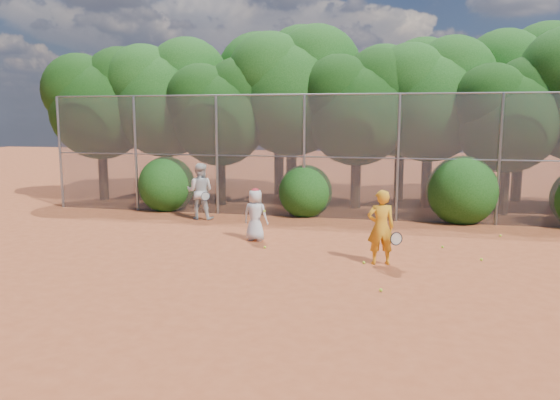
# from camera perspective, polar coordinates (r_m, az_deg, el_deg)

# --- Properties ---
(ground) EXTENTS (80.00, 80.00, 0.00)m
(ground) POSITION_cam_1_polar(r_m,az_deg,el_deg) (12.19, 1.97, -7.04)
(ground) COLOR #994322
(ground) RESTS_ON ground
(fence_back) EXTENTS (20.05, 0.09, 4.03)m
(fence_back) POSITION_cam_1_polar(r_m,az_deg,el_deg) (17.71, 5.34, 4.64)
(fence_back) COLOR gray
(fence_back) RESTS_ON ground
(tree_0) EXTENTS (4.38, 3.81, 6.00)m
(tree_0) POSITION_cam_1_polar(r_m,az_deg,el_deg) (22.77, -18.16, 9.90)
(tree_0) COLOR black
(tree_0) RESTS_ON ground
(tree_1) EXTENTS (4.64, 4.03, 6.35)m
(tree_1) POSITION_cam_1_polar(r_m,az_deg,el_deg) (22.06, -11.82, 10.80)
(tree_1) COLOR black
(tree_1) RESTS_ON ground
(tree_2) EXTENTS (3.99, 3.47, 5.47)m
(tree_2) POSITION_cam_1_polar(r_m,az_deg,el_deg) (20.46, -6.16, 9.47)
(tree_2) COLOR black
(tree_2) RESTS_ON ground
(tree_3) EXTENTS (4.89, 4.26, 6.70)m
(tree_3) POSITION_cam_1_polar(r_m,az_deg,el_deg) (20.80, 1.42, 11.75)
(tree_3) COLOR black
(tree_3) RESTS_ON ground
(tree_4) EXTENTS (4.19, 3.64, 5.73)m
(tree_4) POSITION_cam_1_polar(r_m,az_deg,el_deg) (19.82, 8.24, 9.96)
(tree_4) COLOR black
(tree_4) RESTS_ON ground
(tree_5) EXTENTS (4.51, 3.92, 6.17)m
(tree_5) POSITION_cam_1_polar(r_m,az_deg,el_deg) (20.58, 15.53, 10.50)
(tree_5) COLOR black
(tree_5) RESTS_ON ground
(tree_6) EXTENTS (3.86, 3.36, 5.29)m
(tree_6) POSITION_cam_1_polar(r_m,az_deg,el_deg) (19.83, 22.87, 8.53)
(tree_6) COLOR black
(tree_6) RESTS_ON ground
(tree_9) EXTENTS (4.83, 4.20, 6.62)m
(tree_9) POSITION_cam_1_polar(r_m,az_deg,el_deg) (24.57, -11.71, 10.98)
(tree_9) COLOR black
(tree_9) RESTS_ON ground
(tree_10) EXTENTS (5.15, 4.48, 7.06)m
(tree_10) POSITION_cam_1_polar(r_m,az_deg,el_deg) (23.17, 0.07, 12.02)
(tree_10) COLOR black
(tree_10) RESTS_ON ground
(tree_11) EXTENTS (4.64, 4.03, 6.35)m
(tree_11) POSITION_cam_1_polar(r_m,az_deg,el_deg) (22.17, 12.74, 10.76)
(tree_11) COLOR black
(tree_11) RESTS_ON ground
(tree_12) EXTENTS (5.02, 4.37, 6.88)m
(tree_12) POSITION_cam_1_polar(r_m,az_deg,el_deg) (23.20, 24.18, 10.98)
(tree_12) COLOR black
(tree_12) RESTS_ON ground
(bush_0) EXTENTS (2.00, 2.00, 2.00)m
(bush_0) POSITION_cam_1_polar(r_m,az_deg,el_deg) (19.75, -11.76, 1.85)
(bush_0) COLOR #144310
(bush_0) RESTS_ON ground
(bush_1) EXTENTS (1.80, 1.80, 1.80)m
(bush_1) POSITION_cam_1_polar(r_m,az_deg,el_deg) (18.26, 2.67, 1.16)
(bush_1) COLOR #144310
(bush_1) RESTS_ON ground
(bush_2) EXTENTS (2.20, 2.20, 2.20)m
(bush_2) POSITION_cam_1_polar(r_m,az_deg,el_deg) (18.04, 18.50, 1.26)
(bush_2) COLOR #144310
(bush_2) RESTS_ON ground
(player_yellow) EXTENTS (0.84, 0.56, 1.70)m
(player_yellow) POSITION_cam_1_polar(r_m,az_deg,el_deg) (12.45, 10.50, -2.83)
(player_yellow) COLOR orange
(player_yellow) RESTS_ON ground
(player_teen) EXTENTS (0.74, 0.53, 1.42)m
(player_teen) POSITION_cam_1_polar(r_m,az_deg,el_deg) (14.61, -2.59, -1.53)
(player_teen) COLOR silver
(player_teen) RESTS_ON ground
(player_white) EXTENTS (0.93, 0.76, 1.82)m
(player_white) POSITION_cam_1_polar(r_m,az_deg,el_deg) (17.79, -8.36, 0.90)
(player_white) COLOR silver
(player_white) RESTS_ON ground
(ball_0) EXTENTS (0.07, 0.07, 0.07)m
(ball_0) POSITION_cam_1_polar(r_m,az_deg,el_deg) (12.58, 8.76, -6.47)
(ball_0) COLOR #A9CE25
(ball_0) RESTS_ON ground
(ball_1) EXTENTS (0.07, 0.07, 0.07)m
(ball_1) POSITION_cam_1_polar(r_m,az_deg,el_deg) (14.48, 16.62, -4.72)
(ball_1) COLOR #A9CE25
(ball_1) RESTS_ON ground
(ball_2) EXTENTS (0.07, 0.07, 0.07)m
(ball_2) POSITION_cam_1_polar(r_m,az_deg,el_deg) (10.72, 10.49, -9.24)
(ball_2) COLOR #A9CE25
(ball_2) RESTS_ON ground
(ball_3) EXTENTS (0.07, 0.07, 0.07)m
(ball_3) POSITION_cam_1_polar(r_m,az_deg,el_deg) (13.52, 20.31, -5.85)
(ball_3) COLOR #A9CE25
(ball_3) RESTS_ON ground
(ball_4) EXTENTS (0.07, 0.07, 0.07)m
(ball_4) POSITION_cam_1_polar(r_m,az_deg,el_deg) (13.85, -1.60, -4.95)
(ball_4) COLOR #A9CE25
(ball_4) RESTS_ON ground
(ball_5) EXTENTS (0.07, 0.07, 0.07)m
(ball_5) POSITION_cam_1_polar(r_m,az_deg,el_deg) (16.35, 22.04, -3.47)
(ball_5) COLOR #A9CE25
(ball_5) RESTS_ON ground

